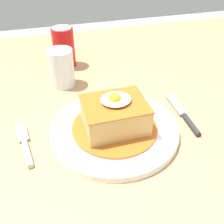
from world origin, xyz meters
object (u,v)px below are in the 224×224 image
at_px(fork, 26,146).
at_px(knife, 186,118).
at_px(soda_can, 64,47).
at_px(drinking_glass, 62,70).
at_px(main_plate, 115,128).

height_order(fork, knife, same).
relative_size(soda_can, drinking_glass, 1.18).
height_order(fork, drinking_glass, drinking_glass).
relative_size(main_plate, fork, 1.99).
distance_m(knife, drinking_glass, 0.36).
bearing_deg(main_plate, soda_can, 99.46).
distance_m(fork, soda_can, 0.38).
relative_size(fork, knife, 0.86).
bearing_deg(fork, knife, -1.31).
bearing_deg(fork, main_plate, -0.04).
xyz_separation_m(knife, soda_can, (-0.23, 0.36, 0.06)).
relative_size(main_plate, soda_can, 2.28).
height_order(main_plate, drinking_glass, drinking_glass).
bearing_deg(soda_can, drinking_glass, -100.82).
height_order(knife, drinking_glass, drinking_glass).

